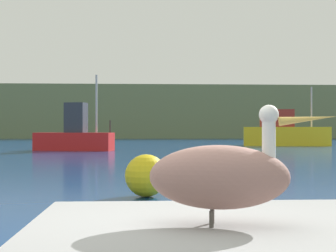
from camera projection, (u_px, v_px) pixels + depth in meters
The scene contains 5 objects.
hillside_backdrop at pixel (141, 113), 70.22m from camera, with size 140.00×15.90×7.06m, color #6B7A51.
pelican at pixel (221, 175), 3.26m from camera, with size 1.27×0.59×0.81m.
fishing_boat_yellow at pixel (284, 132), 36.22m from camera, with size 6.49×3.19×4.38m.
fishing_boat_red at pixel (74, 136), 27.90m from camera, with size 4.70×2.25×4.34m.
mooring_buoy at pixel (146, 176), 8.85m from camera, with size 0.78×0.78×0.78m, color yellow.
Camera 1 is at (0.27, -3.57, 1.24)m, focal length 51.84 mm.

